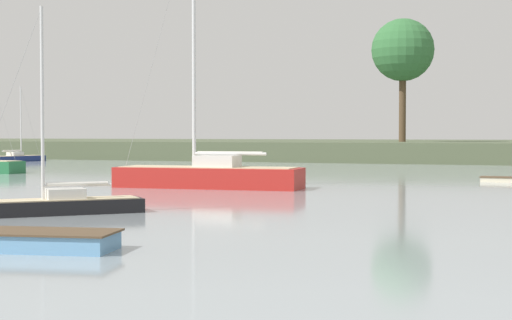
# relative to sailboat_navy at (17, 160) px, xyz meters

# --- Properties ---
(far_shore_bank) EXTENTS (236.74, 47.21, 1.99)m
(far_shore_bank) POSITION_rel_sailboat_navy_xyz_m (36.92, 30.27, 0.81)
(far_shore_bank) COLOR #4C563D
(far_shore_bank) RESTS_ON ground
(sailboat_navy) EXTENTS (2.87, 6.41, 8.19)m
(sailboat_navy) POSITION_rel_sailboat_navy_xyz_m (0.00, 0.00, 0.00)
(sailboat_navy) COLOR navy
(sailboat_navy) RESTS_ON ground
(dinghy_cream) EXTENTS (2.74, 1.38, 0.44)m
(dinghy_cream) POSITION_rel_sailboat_navy_xyz_m (48.69, -18.67, -0.07)
(dinghy_cream) COLOR beige
(dinghy_cream) RESTS_ON ground
(sailboat_red) EXTENTS (10.08, 3.33, 15.55)m
(sailboat_red) POSITION_rel_sailboat_navy_xyz_m (34.26, -29.09, 0.13)
(sailboat_red) COLOR #B2231E
(sailboat_red) RESTS_ON ground
(dinghy_skyblue) EXTENTS (3.87, 2.29, 0.66)m
(dinghy_skyblue) POSITION_rel_sailboat_navy_xyz_m (39.34, -50.73, -0.02)
(dinghy_skyblue) COLOR #669ECC
(dinghy_skyblue) RESTS_ON ground
(sailboat_black) EXTENTS (5.37, 5.17, 7.65)m
(sailboat_black) POSITION_rel_sailboat_navy_xyz_m (34.66, -43.31, -0.00)
(sailboat_black) COLOR black
(sailboat_black) RESTS_ON ground
(shore_tree_right_mid) EXTENTS (6.77, 6.77, 13.34)m
(shore_tree_right_mid) POSITION_rel_sailboat_navy_xyz_m (36.55, 18.09, 11.68)
(shore_tree_right_mid) COLOR brown
(shore_tree_right_mid) RESTS_ON far_shore_bank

